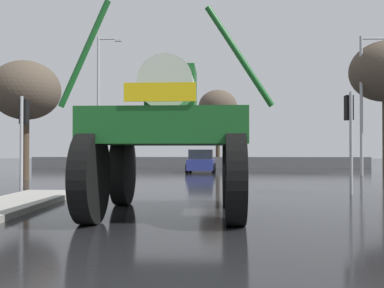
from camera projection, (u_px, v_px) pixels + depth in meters
ground_plane at (198, 182)px, 20.90m from camera, size 120.00×120.00×0.00m
oversize_sprayer at (170, 134)px, 10.43m from camera, size 4.25×5.13×4.44m
sedan_ahead at (201, 162)px, 30.03m from camera, size 2.05×4.18×1.52m
traffic_signal_near_left at (23, 123)px, 15.36m from camera, size 0.24×0.54×3.31m
traffic_signal_near_right at (349, 120)px, 15.11m from camera, size 0.24×0.54×3.43m
traffic_signal_far_left at (120, 128)px, 31.11m from camera, size 0.24×0.55×4.14m
streetlight_far_left at (100, 98)px, 31.58m from camera, size 1.76×0.24×9.50m
streetlight_far_right at (364, 98)px, 25.93m from camera, size 1.97×0.24×8.10m
bare_tree_left at (25, 91)px, 22.01m from camera, size 3.42×3.42×5.88m
bare_tree_far_center at (218, 107)px, 40.07m from camera, size 3.43×3.43×6.88m
roadside_barrier at (200, 162)px, 37.86m from camera, size 28.70×0.24×0.90m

